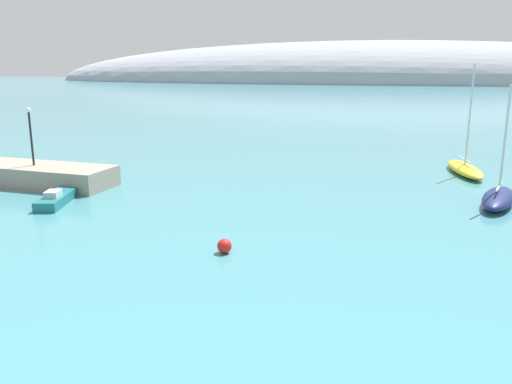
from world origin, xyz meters
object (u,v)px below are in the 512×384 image
sailboat_navy_near_shore (498,198)px  sailboat_yellow_mid_mooring (465,168)px  mooring_buoy_red (224,246)px  harbor_lamp_post (30,130)px  motorboat_teal_foreground (58,198)px

sailboat_navy_near_shore → sailboat_yellow_mid_mooring: size_ratio=0.86×
mooring_buoy_red → harbor_lamp_post: bearing=148.8°
motorboat_teal_foreground → sailboat_navy_near_shore: bearing=88.1°
motorboat_teal_foreground → mooring_buoy_red: 15.20m
sailboat_navy_near_shore → motorboat_teal_foreground: 29.38m
sailboat_navy_near_shore → motorboat_teal_foreground: bearing=119.0°
mooring_buoy_red → harbor_lamp_post: (-18.40, 11.15, 3.89)m
sailboat_navy_near_shore → motorboat_teal_foreground: (-28.79, -5.85, -0.19)m
mooring_buoy_red → harbor_lamp_post: size_ratio=0.17×
mooring_buoy_red → sailboat_navy_near_shore: bearing=39.6°
sailboat_yellow_mid_mooring → harbor_lamp_post: size_ratio=2.08×
sailboat_yellow_mid_mooring → motorboat_teal_foreground: 32.48m
sailboat_yellow_mid_mooring → harbor_lamp_post: bearing=-79.1°
motorboat_teal_foreground → harbor_lamp_post: size_ratio=1.27×
motorboat_teal_foreground → harbor_lamp_post: (-4.78, 4.44, 3.89)m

